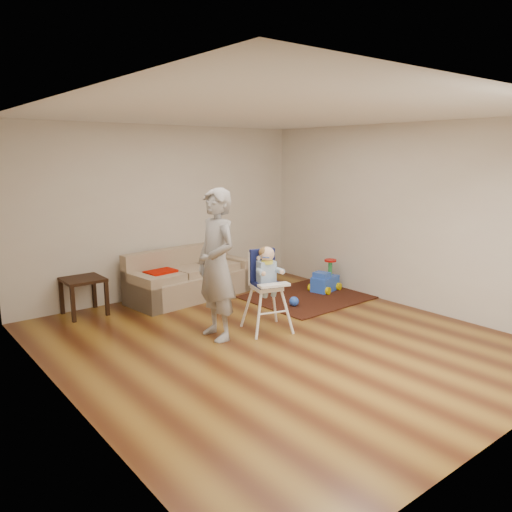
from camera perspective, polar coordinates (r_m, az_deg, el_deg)
ground at (r=6.22m, az=2.33°, el=-9.64°), size 5.50×5.50×0.00m
room_envelope at (r=6.22m, az=-0.73°, el=8.11°), size 5.04×5.52×2.72m
sofa at (r=7.99m, az=-7.54°, el=-2.02°), size 2.08×1.04×0.77m
side_table at (r=7.51m, az=-19.06°, el=-4.39°), size 0.54×0.54×0.54m
area_rug at (r=8.13m, az=6.48°, el=-4.52°), size 2.06×1.57×0.02m
ride_on_toy at (r=8.36m, az=7.91°, el=-2.24°), size 0.53×0.43×0.51m
toy_ball at (r=7.51m, az=4.37°, el=-5.19°), size 0.15×0.15×0.15m
high_chair at (r=6.41m, az=1.24°, el=-3.94°), size 0.64×0.64×1.12m
adult at (r=6.09m, az=-4.53°, el=-1.01°), size 0.48×0.70×1.86m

